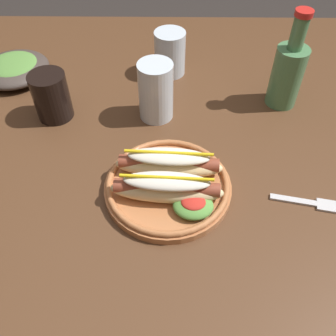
% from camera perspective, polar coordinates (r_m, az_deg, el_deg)
% --- Properties ---
extents(ground_plane, '(8.00, 8.00, 0.00)m').
position_cam_1_polar(ground_plane, '(1.43, -0.37, -17.01)').
color(ground_plane, '#2D2826').
extents(dining_table, '(1.34, 1.10, 0.74)m').
position_cam_1_polar(dining_table, '(0.88, -0.58, 1.28)').
color(dining_table, '#51331E').
rests_on(dining_table, ground_plane).
extents(hot_dog_plate, '(0.24, 0.24, 0.08)m').
position_cam_1_polar(hot_dog_plate, '(0.69, 0.12, -2.17)').
color(hot_dog_plate, '#B77042').
rests_on(hot_dog_plate, dining_table).
extents(fork, '(0.12, 0.04, 0.00)m').
position_cam_1_polar(fork, '(0.74, 20.81, -5.01)').
color(fork, silver).
rests_on(fork, dining_table).
extents(soda_cup, '(0.08, 0.08, 0.11)m').
position_cam_1_polar(soda_cup, '(0.88, -17.48, 10.48)').
color(soda_cup, black).
rests_on(soda_cup, dining_table).
extents(water_cup, '(0.08, 0.08, 0.13)m').
position_cam_1_polar(water_cup, '(0.83, -1.89, 11.71)').
color(water_cup, silver).
rests_on(water_cup, dining_table).
extents(extra_cup, '(0.08, 0.08, 0.11)m').
position_cam_1_polar(extra_cup, '(0.98, 0.28, 17.24)').
color(extra_cup, silver).
rests_on(extra_cup, dining_table).
extents(glass_bottle, '(0.07, 0.07, 0.23)m').
position_cam_1_polar(glass_bottle, '(0.90, 17.91, 13.84)').
color(glass_bottle, '#4C7F51').
rests_on(glass_bottle, dining_table).
extents(side_bowl, '(0.18, 0.18, 0.05)m').
position_cam_1_polar(side_bowl, '(1.06, -22.57, 13.98)').
color(side_bowl, '#423833').
rests_on(side_bowl, dining_table).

